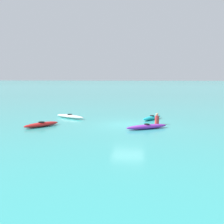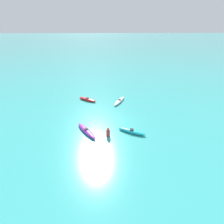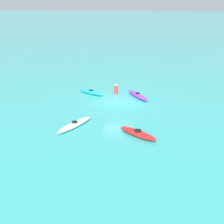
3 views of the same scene
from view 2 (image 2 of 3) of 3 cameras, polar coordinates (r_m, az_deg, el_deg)
name	(u,v)px [view 2 (image 2 of 3)]	position (r m, az deg, el deg)	size (l,w,h in m)	color
ground_plane	(102,124)	(17.48, -3.30, -3.86)	(600.00, 600.00, 0.00)	#38ADA8
kayak_purple	(86,131)	(16.21, -8.37, -6.05)	(3.03, 2.14, 0.37)	purple
kayak_red	(87,99)	(23.16, -8.03, 4.12)	(2.21, 2.61, 0.37)	red
kayak_cyan	(132,131)	(16.06, 6.43, -6.24)	(1.88, 2.56, 0.37)	#19B7C6
kayak_white	(119,101)	(22.44, 2.42, 3.63)	(3.14, 1.92, 0.37)	white
person_near_shore	(108,132)	(15.40, -1.28, -6.61)	(0.43, 0.43, 0.88)	red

